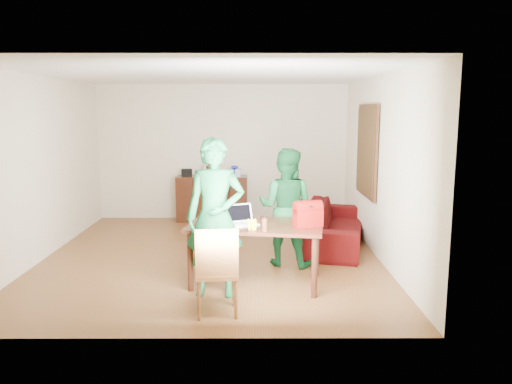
{
  "coord_description": "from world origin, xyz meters",
  "views": [
    {
      "loc": [
        0.65,
        -7.32,
        2.21
      ],
      "look_at": [
        0.67,
        -0.98,
        1.16
      ],
      "focal_mm": 35.0,
      "sensor_mm": 36.0,
      "label": 1
    }
  ],
  "objects_px": {
    "sofa": "(334,225)",
    "person_far": "(286,207)",
    "bottle": "(265,224)",
    "laptop": "(244,221)",
    "person_near": "(215,218)",
    "red_bag": "(308,216)",
    "chair": "(217,288)",
    "table": "(256,231)"
  },
  "relations": [
    {
      "from": "sofa",
      "to": "person_far",
      "type": "bearing_deg",
      "value": 153.76
    },
    {
      "from": "bottle",
      "to": "sofa",
      "type": "distance_m",
      "value": 2.59
    },
    {
      "from": "red_bag",
      "to": "bottle",
      "type": "bearing_deg",
      "value": -168.52
    },
    {
      "from": "table",
      "to": "person_near",
      "type": "distance_m",
      "value": 0.67
    },
    {
      "from": "person_near",
      "to": "person_far",
      "type": "xyz_separation_m",
      "value": [
        0.91,
        1.2,
        -0.11
      ]
    },
    {
      "from": "table",
      "to": "chair",
      "type": "distance_m",
      "value": 1.13
    },
    {
      "from": "bottle",
      "to": "red_bag",
      "type": "distance_m",
      "value": 0.6
    },
    {
      "from": "chair",
      "to": "person_far",
      "type": "relative_size",
      "value": 0.59
    },
    {
      "from": "sofa",
      "to": "table",
      "type": "bearing_deg",
      "value": 158.49
    },
    {
      "from": "chair",
      "to": "red_bag",
      "type": "height_order",
      "value": "red_bag"
    },
    {
      "from": "laptop",
      "to": "sofa",
      "type": "distance_m",
      "value": 2.44
    },
    {
      "from": "sofa",
      "to": "person_near",
      "type": "bearing_deg",
      "value": 154.96
    },
    {
      "from": "person_far",
      "to": "red_bag",
      "type": "height_order",
      "value": "person_far"
    },
    {
      "from": "table",
      "to": "person_far",
      "type": "relative_size",
      "value": 1.07
    },
    {
      "from": "person_near",
      "to": "red_bag",
      "type": "distance_m",
      "value": 1.16
    },
    {
      "from": "laptop",
      "to": "table",
      "type": "bearing_deg",
      "value": -1.64
    },
    {
      "from": "red_bag",
      "to": "sofa",
      "type": "relative_size",
      "value": 0.15
    },
    {
      "from": "chair",
      "to": "laptop",
      "type": "distance_m",
      "value": 1.09
    },
    {
      "from": "person_near",
      "to": "laptop",
      "type": "xyz_separation_m",
      "value": [
        0.33,
        0.33,
        -0.12
      ]
    },
    {
      "from": "red_bag",
      "to": "sofa",
      "type": "xyz_separation_m",
      "value": [
        0.64,
        1.97,
        -0.57
      ]
    },
    {
      "from": "person_near",
      "to": "red_bag",
      "type": "relative_size",
      "value": 5.59
    },
    {
      "from": "chair",
      "to": "person_near",
      "type": "relative_size",
      "value": 0.52
    },
    {
      "from": "table",
      "to": "person_far",
      "type": "height_order",
      "value": "person_far"
    },
    {
      "from": "table",
      "to": "sofa",
      "type": "bearing_deg",
      "value": 63.85
    },
    {
      "from": "bottle",
      "to": "person_far",
      "type": "bearing_deg",
      "value": 74.78
    },
    {
      "from": "person_far",
      "to": "laptop",
      "type": "height_order",
      "value": "person_far"
    },
    {
      "from": "person_far",
      "to": "bottle",
      "type": "relative_size",
      "value": 9.48
    },
    {
      "from": "person_near",
      "to": "sofa",
      "type": "bearing_deg",
      "value": 53.64
    },
    {
      "from": "person_near",
      "to": "sofa",
      "type": "distance_m",
      "value": 2.92
    },
    {
      "from": "person_far",
      "to": "table",
      "type": "bearing_deg",
      "value": 80.92
    },
    {
      "from": "chair",
      "to": "red_bag",
      "type": "bearing_deg",
      "value": 32.98
    },
    {
      "from": "person_far",
      "to": "sofa",
      "type": "relative_size",
      "value": 0.73
    },
    {
      "from": "person_near",
      "to": "bottle",
      "type": "relative_size",
      "value": 10.74
    },
    {
      "from": "person_far",
      "to": "sofa",
      "type": "bearing_deg",
      "value": -110.84
    },
    {
      "from": "sofa",
      "to": "laptop",
      "type": "bearing_deg",
      "value": 156.25
    },
    {
      "from": "person_near",
      "to": "bottle",
      "type": "height_order",
      "value": "person_near"
    },
    {
      "from": "person_far",
      "to": "red_bag",
      "type": "xyz_separation_m",
      "value": [
        0.22,
        -0.92,
        0.07
      ]
    },
    {
      "from": "chair",
      "to": "person_near",
      "type": "xyz_separation_m",
      "value": [
        -0.06,
        0.58,
        0.66
      ]
    },
    {
      "from": "sofa",
      "to": "chair",
      "type": "bearing_deg",
      "value": 161.98
    },
    {
      "from": "bottle",
      "to": "sofa",
      "type": "relative_size",
      "value": 0.08
    },
    {
      "from": "laptop",
      "to": "sofa",
      "type": "relative_size",
      "value": 0.18
    },
    {
      "from": "sofa",
      "to": "bottle",
      "type": "bearing_deg",
      "value": 165.32
    }
  ]
}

